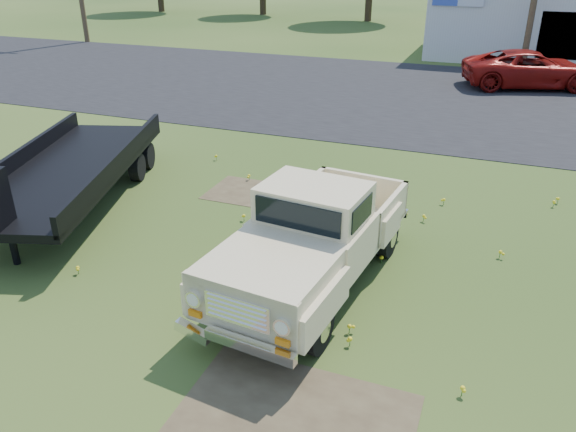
# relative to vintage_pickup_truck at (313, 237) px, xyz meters

# --- Properties ---
(ground) EXTENTS (140.00, 140.00, 0.00)m
(ground) POSITION_rel_vintage_pickup_truck_xyz_m (-0.69, -0.10, -0.96)
(ground) COLOR #294315
(ground) RESTS_ON ground
(asphalt_lot) EXTENTS (90.00, 14.00, 0.02)m
(asphalt_lot) POSITION_rel_vintage_pickup_truck_xyz_m (-0.69, 14.90, -0.96)
(asphalt_lot) COLOR black
(asphalt_lot) RESTS_ON ground
(dirt_patch_a) EXTENTS (3.00, 2.00, 0.01)m
(dirt_patch_a) POSITION_rel_vintage_pickup_truck_xyz_m (0.81, -3.10, -0.96)
(dirt_patch_a) COLOR #463825
(dirt_patch_a) RESTS_ON ground
(dirt_patch_b) EXTENTS (2.20, 1.60, 0.01)m
(dirt_patch_b) POSITION_rel_vintage_pickup_truck_xyz_m (-2.69, 3.40, -0.96)
(dirt_patch_b) COLOR #463825
(dirt_patch_b) RESTS_ON ground
(commercial_building) EXTENTS (14.20, 8.20, 4.15)m
(commercial_building) POSITION_rel_vintage_pickup_truck_xyz_m (5.31, 26.90, 1.14)
(commercial_building) COLOR silver
(commercial_building) RESTS_ON ground
(vintage_pickup_truck) EXTENTS (2.61, 5.49, 1.92)m
(vintage_pickup_truck) POSITION_rel_vintage_pickup_truck_xyz_m (0.00, 0.00, 0.00)
(vintage_pickup_truck) COLOR beige
(vintage_pickup_truck) RESTS_ON ground
(flatbed_trailer) EXTENTS (4.58, 7.71, 2.00)m
(flatbed_trailer) POSITION_rel_vintage_pickup_truck_xyz_m (-6.34, 1.30, 0.04)
(flatbed_trailer) COLOR black
(flatbed_trailer) RESTS_ON ground
(red_pickup) EXTENTS (6.02, 4.13, 1.53)m
(red_pickup) POSITION_rel_vintage_pickup_truck_xyz_m (3.56, 18.18, -0.20)
(red_pickup) COLOR maroon
(red_pickup) RESTS_ON ground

